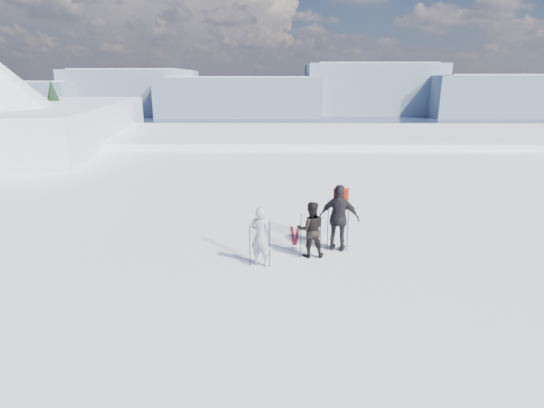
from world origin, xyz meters
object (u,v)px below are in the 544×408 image
Objects in this scene: skier_grey at (261,236)px; skier_dark at (311,229)px; skis_loose at (295,235)px; skier_pack at (339,218)px.

skier_grey reaches higher than skier_dark.
skis_loose is (-0.37, 1.67, -0.80)m from skier_dark.
skier_dark is 0.81× the size of skier_pack.
skier_dark is (1.40, 0.64, -0.02)m from skier_grey.
skier_grey is 0.84× the size of skier_pack.
skier_pack is 1.99m from skis_loose.
skier_grey is 0.99× the size of skis_loose.
skier_grey is 2.53m from skier_pack.
skier_dark reaches higher than skis_loose.
skier_pack is 1.18× the size of skis_loose.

